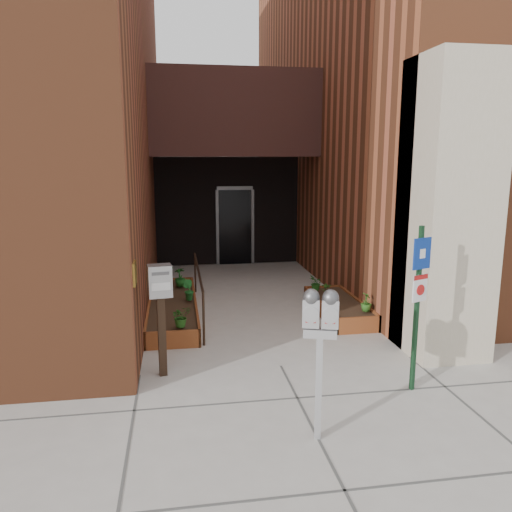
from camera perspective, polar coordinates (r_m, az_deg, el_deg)
name	(u,v)px	position (r m, az deg, el deg)	size (l,w,h in m)	color
ground	(281,366)	(7.41, 2.85, -12.45)	(80.00, 80.00, 0.00)	#9E9991
architecture	(221,79)	(13.74, -4.05, 19.53)	(20.00, 14.60, 10.00)	brown
planter_left	(173,308)	(9.76, -9.48, -5.89)	(0.90, 3.60, 0.30)	brown
planter_right	(339,308)	(9.77, 9.42, -5.88)	(0.80, 2.20, 0.30)	brown
handrail	(198,277)	(9.56, -6.60, -2.36)	(0.04, 3.34, 0.90)	black
parking_meter	(320,324)	(5.21, 7.36, -7.76)	(0.38, 0.23, 1.66)	#B1B1B4
sign_post	(419,291)	(6.57, 18.09, -3.88)	(0.28, 0.13, 2.15)	#13361D
payment_dropbox	(160,297)	(6.87, -10.86, -4.58)	(0.34, 0.27, 1.56)	black
shrub_left_a	(181,316)	(8.13, -8.58, -6.85)	(0.31, 0.31, 0.34)	#215418
shrub_left_b	(188,290)	(9.61, -7.76, -3.87)	(0.22, 0.22, 0.39)	#1B6022
shrub_left_c	(180,277)	(10.65, -8.69, -2.38)	(0.22, 0.22, 0.40)	#175319
shrub_left_d	(170,273)	(11.22, -9.83, -1.88)	(0.18, 0.18, 0.34)	#17501B
shrub_right_a	(366,302)	(9.05, 12.49, -5.15)	(0.19, 0.19, 0.33)	#2B5E1A
shrub_right_b	(326,291)	(9.62, 8.02, -4.00)	(0.18, 0.18, 0.34)	#244E16
shrub_right_c	(316,283)	(10.27, 6.89, -3.08)	(0.29, 0.29, 0.32)	#1C5117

